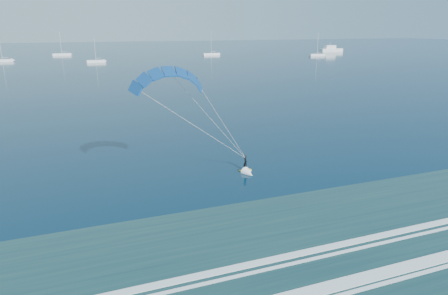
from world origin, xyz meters
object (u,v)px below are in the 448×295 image
sailboat_1 (2,60)px  sailboat_3 (96,61)px  sailboat_4 (211,54)px  sailboat_5 (317,55)px  kitesurfer_rig (213,121)px  sailboat_2 (62,54)px  motor_yacht (331,49)px

sailboat_1 → sailboat_3: bearing=-25.9°
sailboat_3 → sailboat_4: sailboat_4 is taller
sailboat_1 → sailboat_4: bearing=4.8°
sailboat_3 → sailboat_5: 117.97m
kitesurfer_rig → sailboat_4: 196.78m
sailboat_1 → sailboat_4: (105.34, 8.82, 0.00)m
kitesurfer_rig → sailboat_3: (-1.30, 157.67, -6.28)m
sailboat_3 → sailboat_5: bearing=0.6°
sailboat_5 → sailboat_2: bearing=157.7°
sailboat_2 → sailboat_5: bearing=-22.3°
motor_yacht → sailboat_4: (-81.39, -0.58, -0.98)m
sailboat_2 → sailboat_3: 57.74m
sailboat_2 → sailboat_3: bearing=-74.9°
motor_yacht → sailboat_5: 39.70m
sailboat_4 → sailboat_5: bearing=-27.1°
sailboat_2 → sailboat_5: (132.98, -54.44, -0.00)m
kitesurfer_rig → motor_yacht: kitesurfer_rig is taller
sailboat_1 → sailboat_3: size_ratio=1.09×
motor_yacht → sailboat_1: bearing=-177.1°
motor_yacht → sailboat_2: (-161.43, 26.77, -0.98)m
kitesurfer_rig → sailboat_2: 214.13m
motor_yacht → sailboat_1: (-186.73, -9.40, -0.99)m
sailboat_2 → sailboat_4: 84.58m
sailboat_5 → sailboat_4: bearing=152.9°
kitesurfer_rig → motor_yacht: bearing=52.1°
sailboat_3 → sailboat_5: (117.97, 1.31, 0.01)m
sailboat_1 → kitesurfer_rig: bearing=-76.8°
kitesurfer_rig → sailboat_1: (-41.62, 177.25, -6.28)m
motor_yacht → kitesurfer_rig: bearing=-127.9°
sailboat_3 → sailboat_2: bearing=105.1°
sailboat_2 → sailboat_4: sailboat_4 is taller
sailboat_3 → motor_yacht: bearing=11.2°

